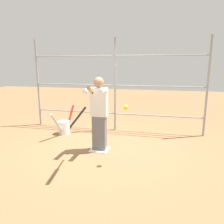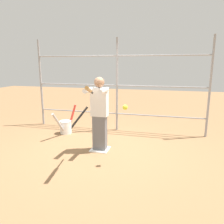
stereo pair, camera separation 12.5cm
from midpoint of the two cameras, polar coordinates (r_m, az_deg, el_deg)
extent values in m
plane|color=olive|center=(5.05, -3.96, -9.79)|extent=(24.00, 24.00, 0.00)
cube|color=white|center=(5.05, -3.96, -9.69)|extent=(0.40, 0.40, 0.02)
cylinder|color=#939399|center=(6.18, 23.14, 5.90)|extent=(0.06, 0.06, 2.62)
cylinder|color=#939399|center=(6.25, 0.26, 6.97)|extent=(0.06, 0.06, 2.62)
cylinder|color=#939399|center=(7.21, -19.23, 7.02)|extent=(0.06, 0.06, 2.62)
cylinder|color=#939399|center=(6.38, 0.25, -0.39)|extent=(4.91, 0.04, 0.04)
cylinder|color=#939399|center=(6.25, 0.26, 6.97)|extent=(4.91, 0.04, 0.04)
cylinder|color=#939399|center=(6.23, 0.26, 14.51)|extent=(4.91, 0.04, 0.04)
cube|color=slate|center=(4.92, -4.03, -5.52)|extent=(0.29, 0.19, 0.79)
cube|color=white|center=(4.75, -4.16, 2.61)|extent=(0.36, 0.21, 0.62)
sphere|color=#9E7051|center=(4.69, -4.24, 7.75)|extent=(0.22, 0.22, 0.22)
cylinder|color=white|center=(4.45, -3.06, 5.61)|extent=(0.10, 0.44, 0.10)
cylinder|color=white|center=(4.55, -7.01, 5.69)|extent=(0.10, 0.44, 0.10)
sphere|color=black|center=(4.30, -5.98, 5.04)|extent=(0.05, 0.05, 0.05)
cylinder|color=black|center=(4.12, -6.18, 5.24)|extent=(0.12, 0.36, 0.10)
cylinder|color=#B27F42|center=(3.66, -6.78, 5.81)|extent=(0.20, 0.55, 0.18)
sphere|color=yellow|center=(4.04, 2.74, 1.25)|extent=(0.10, 0.10, 0.10)
cylinder|color=white|center=(6.25, -13.01, -3.97)|extent=(0.32, 0.32, 0.35)
torus|color=white|center=(6.21, -13.09, -2.41)|extent=(0.33, 0.33, 0.01)
cylinder|color=#B2B2B7|center=(5.91, -14.67, -3.10)|extent=(0.07, 0.62, 0.70)
cylinder|color=black|center=(6.23, -9.93, -1.95)|extent=(0.56, 0.35, 0.72)
cylinder|color=red|center=(6.30, -11.54, -1.67)|extent=(0.23, 0.31, 0.74)
camera|label=1|loc=(0.06, -90.80, -0.18)|focal=35.00mm
camera|label=2|loc=(0.06, 89.20, 0.18)|focal=35.00mm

